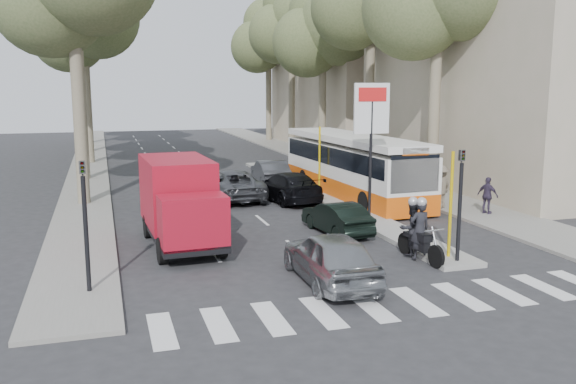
% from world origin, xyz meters
% --- Properties ---
extents(ground, '(120.00, 120.00, 0.00)m').
position_xyz_m(ground, '(0.00, 0.00, 0.00)').
color(ground, '#28282B').
rests_on(ground, ground).
extents(sidewalk_right, '(3.20, 70.00, 0.12)m').
position_xyz_m(sidewalk_right, '(8.60, 25.00, 0.06)').
color(sidewalk_right, gray).
rests_on(sidewalk_right, ground).
extents(median_left, '(2.40, 64.00, 0.12)m').
position_xyz_m(median_left, '(-8.00, 28.00, 0.06)').
color(median_left, gray).
rests_on(median_left, ground).
extents(traffic_island, '(1.50, 26.00, 0.16)m').
position_xyz_m(traffic_island, '(3.25, 11.00, 0.08)').
color(traffic_island, gray).
rests_on(traffic_island, ground).
extents(building_near, '(11.00, 18.00, 18.00)m').
position_xyz_m(building_near, '(15.50, 12.00, 9.00)').
color(building_near, '#B5A390').
rests_on(building_near, ground).
extents(building_far, '(11.00, 20.00, 16.00)m').
position_xyz_m(building_far, '(15.50, 34.00, 8.00)').
color(building_far, '#B7A88E').
rests_on(building_far, ground).
extents(billboard, '(1.50, 12.10, 5.60)m').
position_xyz_m(billboard, '(3.25, 5.00, 3.70)').
color(billboard, yellow).
rests_on(billboard, ground).
extents(traffic_light_island, '(0.16, 0.41, 3.60)m').
position_xyz_m(traffic_light_island, '(3.25, -1.50, 2.49)').
color(traffic_light_island, black).
rests_on(traffic_light_island, ground).
extents(traffic_light_left, '(0.16, 0.41, 3.60)m').
position_xyz_m(traffic_light_left, '(-7.60, -1.00, 2.49)').
color(traffic_light_left, black).
rests_on(traffic_light_left, ground).
extents(tree_l_c, '(7.40, 7.20, 13.71)m').
position_xyz_m(tree_l_c, '(-7.77, 28.11, 10.04)').
color(tree_l_c, '#6B604C').
rests_on(tree_l_c, ground).
extents(tree_l_d, '(7.40, 7.20, 15.66)m').
position_xyz_m(tree_l_d, '(-7.87, 36.11, 11.76)').
color(tree_l_d, '#6B604C').
rests_on(tree_l_d, ground).
extents(tree_l_e, '(7.40, 7.20, 14.49)m').
position_xyz_m(tree_l_e, '(-7.97, 44.11, 10.73)').
color(tree_l_e, '#6B604C').
rests_on(tree_l_e, ground).
extents(tree_r_c, '(7.40, 7.20, 13.32)m').
position_xyz_m(tree_r_c, '(9.03, 26.11, 9.69)').
color(tree_r_c, '#6B604C').
rests_on(tree_r_c, ground).
extents(tree_r_d, '(7.40, 7.20, 14.88)m').
position_xyz_m(tree_r_d, '(9.13, 34.11, 11.07)').
color(tree_r_d, '#6B604C').
rests_on(tree_r_d, ground).
extents(tree_r_e, '(7.40, 7.20, 14.10)m').
position_xyz_m(tree_r_e, '(9.23, 42.11, 10.38)').
color(tree_r_e, '#6B604C').
rests_on(tree_r_e, ground).
extents(silver_hatchback, '(1.79, 4.38, 1.49)m').
position_xyz_m(silver_hatchback, '(-1.10, -1.88, 0.74)').
color(silver_hatchback, gray).
rests_on(silver_hatchback, ground).
extents(dark_hatchback, '(1.67, 3.78, 1.21)m').
position_xyz_m(dark_hatchback, '(1.22, 3.48, 0.60)').
color(dark_hatchback, black).
rests_on(dark_hatchback, ground).
extents(queue_car_a, '(2.54, 5.31, 1.46)m').
position_xyz_m(queue_car_a, '(-1.10, 11.50, 0.73)').
color(queue_car_a, '#494C51').
rests_on(queue_car_a, ground).
extents(queue_car_b, '(2.55, 5.08, 1.41)m').
position_xyz_m(queue_car_b, '(1.36, 10.25, 0.71)').
color(queue_car_b, black).
rests_on(queue_car_b, ground).
extents(queue_car_c, '(1.72, 4.01, 1.35)m').
position_xyz_m(queue_car_c, '(-3.50, 18.68, 0.67)').
color(queue_car_c, gray).
rests_on(queue_car_c, ground).
extents(queue_car_d, '(1.79, 4.44, 1.43)m').
position_xyz_m(queue_car_d, '(1.80, 15.00, 0.72)').
color(queue_car_d, '#45464C').
rests_on(queue_car_d, ground).
extents(queue_car_e, '(2.33, 4.77, 1.34)m').
position_xyz_m(queue_car_e, '(-4.00, 10.75, 0.67)').
color(queue_car_e, black).
rests_on(queue_car_e, ground).
extents(red_truck, '(2.39, 5.71, 2.99)m').
position_xyz_m(red_truck, '(-4.61, 3.45, 1.58)').
color(red_truck, black).
rests_on(red_truck, ground).
extents(city_bus, '(3.10, 11.88, 3.10)m').
position_xyz_m(city_bus, '(4.80, 10.46, 1.63)').
color(city_bus, '#E0560C').
rests_on(city_bus, ground).
extents(motorcycle, '(0.92, 2.42, 2.06)m').
position_xyz_m(motorcycle, '(2.38, -0.45, 0.93)').
color(motorcycle, black).
rests_on(motorcycle, ground).
extents(pedestrian_near, '(0.82, 1.02, 1.57)m').
position_xyz_m(pedestrian_near, '(8.45, 4.43, 0.91)').
color(pedestrian_near, '#372D43').
rests_on(pedestrian_near, sidewalk_right).
extents(pedestrian_far, '(1.35, 1.07, 1.91)m').
position_xyz_m(pedestrian_far, '(7.20, 6.11, 1.08)').
color(pedestrian_far, '#675D4D').
rests_on(pedestrian_far, sidewalk_right).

